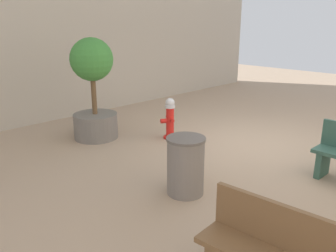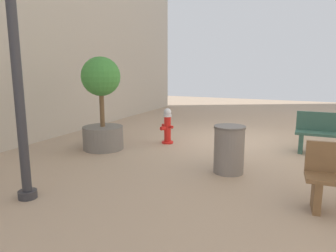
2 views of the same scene
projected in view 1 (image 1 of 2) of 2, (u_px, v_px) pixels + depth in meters
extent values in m
plane|color=tan|center=(256.00, 144.00, 7.45)|extent=(23.40, 23.40, 0.00)
cylinder|color=red|center=(170.00, 137.00, 7.84)|extent=(0.30, 0.30, 0.05)
cylinder|color=red|center=(170.00, 122.00, 7.74)|extent=(0.18, 0.18, 0.66)
cylinder|color=silver|center=(170.00, 106.00, 7.64)|extent=(0.22, 0.22, 0.06)
sphere|color=silver|center=(170.00, 103.00, 7.61)|extent=(0.20, 0.20, 0.20)
cylinder|color=red|center=(172.00, 120.00, 7.60)|extent=(0.15, 0.13, 0.08)
cylinder|color=red|center=(168.00, 117.00, 7.84)|extent=(0.15, 0.13, 0.08)
cylinder|color=red|center=(164.00, 121.00, 7.69)|extent=(0.15, 0.17, 0.10)
cube|color=#33594C|center=(323.00, 164.00, 5.89)|extent=(0.11, 0.40, 0.45)
cube|color=brown|center=(294.00, 231.00, 3.14)|extent=(1.64, 0.18, 0.44)
cylinder|color=slate|center=(96.00, 126.00, 7.81)|extent=(0.97, 0.97, 0.56)
cylinder|color=brown|center=(94.00, 93.00, 7.59)|extent=(0.11, 0.11, 0.92)
sphere|color=#3D8438|center=(92.00, 59.00, 7.38)|extent=(0.92, 0.92, 0.92)
cylinder|color=slate|center=(186.00, 167.00, 5.25)|extent=(0.56, 0.56, 0.86)
cylinder|color=#5B5551|center=(186.00, 139.00, 5.12)|extent=(0.59, 0.59, 0.04)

